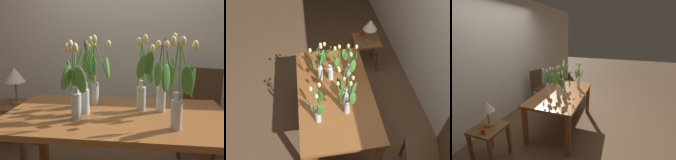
# 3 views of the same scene
# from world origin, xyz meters

# --- Properties ---
(ground_plane) EXTENTS (18.00, 18.00, 0.00)m
(ground_plane) POSITION_xyz_m (0.00, 0.00, 0.00)
(ground_plane) COLOR brown
(room_wall_rear) EXTENTS (9.00, 0.10, 2.70)m
(room_wall_rear) POSITION_xyz_m (0.00, 1.42, 1.35)
(room_wall_rear) COLOR silver
(room_wall_rear) RESTS_ON ground
(dining_table) EXTENTS (1.60, 0.90, 0.74)m
(dining_table) POSITION_xyz_m (0.00, 0.00, 0.65)
(dining_table) COLOR brown
(dining_table) RESTS_ON ground
(tulip_vase_0) EXTENTS (0.22, 0.17, 0.53)m
(tulip_vase_0) POSITION_xyz_m (-0.25, -0.16, 0.91)
(tulip_vase_0) COLOR silver
(tulip_vase_0) RESTS_ON dining_table
(tulip_vase_1) EXTENTS (0.22, 0.29, 0.56)m
(tulip_vase_1) POSITION_xyz_m (-0.23, -0.02, 0.97)
(tulip_vase_1) COLOR silver
(tulip_vase_1) RESTS_ON dining_table
(tulip_vase_2) EXTENTS (0.23, 0.19, 0.52)m
(tulip_vase_2) POSITION_xyz_m (-0.20, 0.21, 0.95)
(tulip_vase_2) COLOR silver
(tulip_vase_2) RESTS_ON dining_table
(tulip_vase_3) EXTENTS (0.21, 0.17, 0.56)m
(tulip_vase_3) POSITION_xyz_m (0.40, -0.24, 0.95)
(tulip_vase_3) COLOR silver
(tulip_vase_3) RESTS_ON dining_table
(tulip_vase_4) EXTENTS (0.15, 0.25, 0.57)m
(tulip_vase_4) POSITION_xyz_m (0.19, 0.09, 0.95)
(tulip_vase_4) COLOR silver
(tulip_vase_4) RESTS_ON dining_table
(tulip_vase_5) EXTENTS (0.17, 0.20, 0.58)m
(tulip_vase_5) POSITION_xyz_m (0.33, 0.07, 0.94)
(tulip_vase_5) COLOR silver
(tulip_vase_5) RESTS_ON dining_table
(dining_chair) EXTENTS (0.50, 0.50, 0.93)m
(dining_chair) POSITION_xyz_m (0.82, 0.96, 0.52)
(dining_chair) COLOR #4C331E
(dining_chair) RESTS_ON ground
(side_table) EXTENTS (0.44, 0.44, 0.55)m
(side_table) POSITION_xyz_m (-1.21, 0.70, 0.43)
(side_table) COLOR brown
(side_table) RESTS_ON ground
(table_lamp) EXTENTS (0.22, 0.22, 0.40)m
(table_lamp) POSITION_xyz_m (-1.16, 0.72, 0.86)
(table_lamp) COLOR olive
(table_lamp) RESTS_ON side_table
(pillar_candle) EXTENTS (0.06, 0.06, 0.07)m
(pillar_candle) POSITION_xyz_m (-1.35, 0.64, 0.59)
(pillar_candle) COLOR #B72D23
(pillar_candle) RESTS_ON side_table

